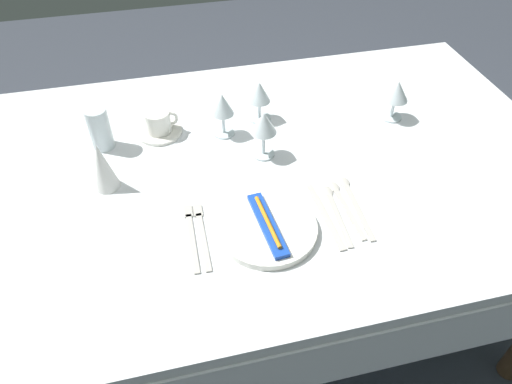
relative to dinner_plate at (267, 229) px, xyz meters
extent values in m
plane|color=#383D47|center=(0.03, 0.25, -0.75)|extent=(6.00, 6.00, 0.00)
cube|color=white|center=(0.03, 0.25, -0.03)|extent=(1.80, 1.10, 0.04)
cube|color=white|center=(0.03, -0.30, -0.14)|extent=(1.80, 0.01, 0.18)
cube|color=white|center=(0.03, 0.80, -0.14)|extent=(1.80, 0.01, 0.18)
cylinder|color=brown|center=(-0.77, 0.70, -0.40)|extent=(0.07, 0.07, 0.70)
cylinder|color=brown|center=(0.83, 0.70, -0.40)|extent=(0.07, 0.07, 0.70)
cylinder|color=white|center=(0.00, 0.00, 0.00)|extent=(0.24, 0.24, 0.02)
cube|color=blue|center=(0.00, 0.00, 0.02)|extent=(0.05, 0.21, 0.01)
cylinder|color=orange|center=(0.00, 0.00, 0.03)|extent=(0.02, 0.17, 0.01)
cube|color=beige|center=(-0.16, 0.00, -0.01)|extent=(0.02, 0.18, 0.00)
cube|color=beige|center=(-0.16, 0.11, -0.01)|extent=(0.02, 0.04, 0.00)
cube|color=beige|center=(-0.18, 0.00, -0.01)|extent=(0.02, 0.19, 0.00)
cube|color=beige|center=(-0.18, 0.11, -0.01)|extent=(0.02, 0.04, 0.00)
cube|color=beige|center=(0.15, -0.01, -0.01)|extent=(0.03, 0.19, 0.00)
cube|color=beige|center=(0.15, 0.10, -0.01)|extent=(0.02, 0.06, 0.00)
cube|color=beige|center=(0.18, -0.01, -0.01)|extent=(0.02, 0.18, 0.00)
ellipsoid|color=beige|center=(0.19, 0.10, -0.01)|extent=(0.03, 0.04, 0.01)
cube|color=beige|center=(0.21, 0.01, -0.01)|extent=(0.02, 0.18, 0.00)
ellipsoid|color=beige|center=(0.21, 0.11, -0.01)|extent=(0.03, 0.04, 0.01)
cube|color=beige|center=(0.24, 0.01, -0.01)|extent=(0.02, 0.20, 0.00)
ellipsoid|color=beige|center=(0.24, 0.12, -0.01)|extent=(0.03, 0.04, 0.01)
cylinder|color=white|center=(-0.22, 0.46, 0.00)|extent=(0.14, 0.14, 0.01)
cylinder|color=white|center=(-0.22, 0.46, 0.03)|extent=(0.08, 0.08, 0.07)
torus|color=white|center=(-0.18, 0.46, 0.04)|extent=(0.05, 0.01, 0.05)
cylinder|color=silver|center=(0.06, 0.29, -0.01)|extent=(0.06, 0.06, 0.01)
cylinder|color=silver|center=(0.06, 0.29, 0.03)|extent=(0.01, 0.01, 0.07)
cone|color=silver|center=(0.06, 0.29, 0.10)|extent=(0.07, 0.07, 0.06)
cylinder|color=silver|center=(0.09, 0.46, -0.01)|extent=(0.07, 0.07, 0.01)
cylinder|color=silver|center=(0.09, 0.46, 0.03)|extent=(0.01, 0.01, 0.06)
cone|color=silver|center=(0.09, 0.46, 0.09)|extent=(0.07, 0.07, 0.06)
cylinder|color=silver|center=(-0.03, 0.41, -0.01)|extent=(0.06, 0.06, 0.01)
cylinder|color=silver|center=(-0.03, 0.41, 0.03)|extent=(0.01, 0.01, 0.07)
cone|color=silver|center=(-0.03, 0.41, 0.10)|extent=(0.07, 0.07, 0.07)
cylinder|color=silver|center=(0.50, 0.37, -0.01)|extent=(0.06, 0.06, 0.01)
cylinder|color=silver|center=(0.50, 0.37, 0.03)|extent=(0.01, 0.01, 0.06)
cone|color=silver|center=(0.50, 0.37, 0.09)|extent=(0.08, 0.08, 0.06)
cylinder|color=silver|center=(-0.38, 0.43, 0.05)|extent=(0.06, 0.06, 0.13)
cylinder|color=#C68C1E|center=(-0.38, 0.43, 0.03)|extent=(0.06, 0.06, 0.07)
cone|color=white|center=(-0.38, 0.26, 0.06)|extent=(0.07, 0.07, 0.14)
camera|label=1|loc=(-0.20, -0.73, 0.85)|focal=33.08mm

